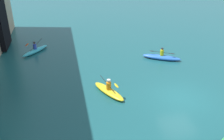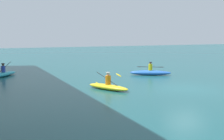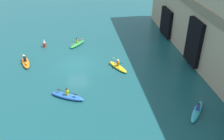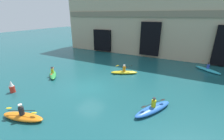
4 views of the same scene
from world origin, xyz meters
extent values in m
plane|color=#195156|center=(0.00, 0.00, 0.00)|extent=(120.00, 120.00, 0.00)
cube|color=black|center=(12.82, 13.71, 2.84)|extent=(3.36, 0.70, 5.40)
ellipsoid|color=blue|center=(6.55, -1.15, 0.21)|extent=(2.40, 3.49, 0.42)
cylinder|color=gold|center=(6.55, -1.15, 0.69)|extent=(0.34, 0.34, 0.53)
sphere|color=#9E704C|center=(6.55, -1.15, 1.04)|extent=(0.18, 0.18, 0.18)
cylinder|color=#232328|center=(6.55, -1.15, 1.12)|extent=(0.23, 0.23, 0.06)
cylinder|color=black|center=(6.55, -1.15, 0.71)|extent=(1.18, 1.82, 0.05)
ellipsoid|color=black|center=(6.04, -1.95, 0.72)|extent=(0.39, 0.47, 0.05)
ellipsoid|color=black|center=(7.07, -0.35, 0.71)|extent=(0.39, 0.47, 0.05)
ellipsoid|color=yellow|center=(1.64, 4.85, 0.18)|extent=(3.19, 2.12, 0.35)
cylinder|color=orange|center=(1.64, 4.85, 0.63)|extent=(0.35, 0.35, 0.56)
sphere|color=beige|center=(1.64, 4.85, 1.02)|extent=(0.21, 0.21, 0.21)
cylinder|color=silver|center=(1.64, 4.85, 1.10)|extent=(0.26, 0.26, 0.06)
cylinder|color=black|center=(1.64, 4.85, 0.66)|extent=(1.72, 0.94, 0.86)
ellipsoid|color=yellow|center=(0.89, 4.45, 1.03)|extent=(0.46, 0.36, 0.22)
ellipsoid|color=yellow|center=(2.39, 5.25, 0.30)|extent=(0.46, 0.36, 0.22)
ellipsoid|color=#33B2C6|center=(10.71, 10.58, 0.19)|extent=(3.08, 2.66, 0.37)
cylinder|color=#2D47B7|center=(10.71, 10.58, 0.63)|extent=(0.33, 0.33, 0.52)
sphere|color=brown|center=(10.71, 10.58, 1.00)|extent=(0.21, 0.21, 0.21)
cylinder|color=#232328|center=(10.71, 10.58, 1.08)|extent=(0.26, 0.26, 0.06)
cylinder|color=black|center=(10.71, 10.58, 0.66)|extent=(1.47, 1.42, 1.05)
ellipsoid|color=#D84C19|center=(11.35, 9.96, 0.20)|extent=(0.42, 0.42, 0.24)
ellipsoid|color=#D84C19|center=(10.07, 11.19, 1.11)|extent=(0.42, 0.42, 0.24)
camera|label=1|loc=(-13.51, 7.73, 9.62)|focal=40.00mm
camera|label=2|loc=(-16.63, 12.46, 3.68)|focal=50.00mm
camera|label=3|loc=(26.83, 0.08, 15.32)|focal=40.00mm
camera|label=4|loc=(8.20, -10.91, 6.79)|focal=24.00mm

